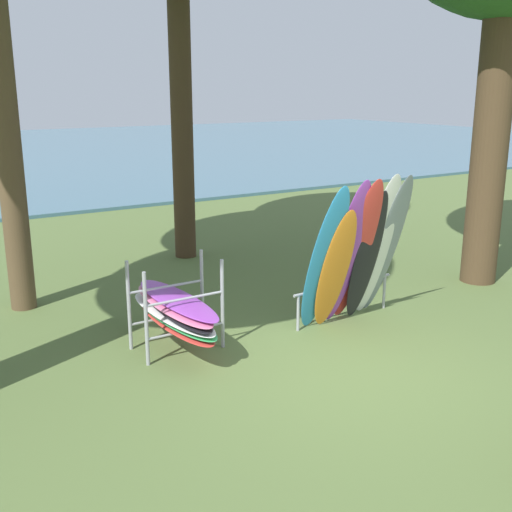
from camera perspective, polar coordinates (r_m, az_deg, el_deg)
ground_plane at (r=8.18m, az=8.49°, el=-10.16°), size 80.00×80.00×0.00m
leaning_board_pile at (r=9.35m, az=9.13°, el=0.12°), size 1.91×0.97×2.29m
board_storage_rack at (r=8.59m, az=-7.36°, el=-4.90°), size 1.15×2.13×1.25m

